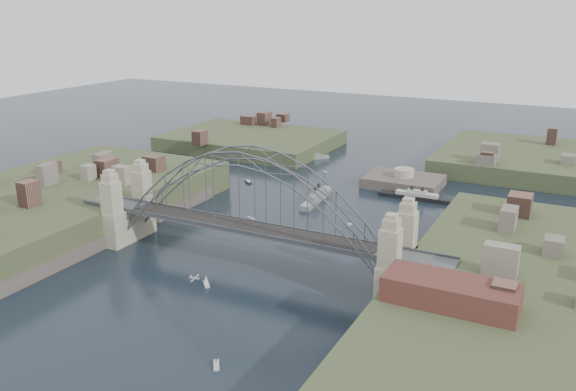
{
  "coord_description": "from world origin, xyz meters",
  "views": [
    {
      "loc": [
        59.44,
        -98.24,
        51.27
      ],
      "look_at": [
        0.0,
        18.0,
        10.0
      ],
      "focal_mm": 37.46,
      "sensor_mm": 36.0,
      "label": 1
    }
  ],
  "objects_px": {
    "naval_cruiser_near": "(317,197)",
    "naval_cruiser_far": "(311,158)",
    "fort_island": "(403,187)",
    "wharf_shed": "(451,292)",
    "ocean_liner": "(417,197)",
    "bridge": "(247,208)"
  },
  "relations": [
    {
      "from": "naval_cruiser_near",
      "to": "naval_cruiser_far",
      "type": "distance_m",
      "value": 46.34
    },
    {
      "from": "fort_island",
      "to": "wharf_shed",
      "type": "height_order",
      "value": "wharf_shed"
    },
    {
      "from": "naval_cruiser_far",
      "to": "ocean_liner",
      "type": "xyz_separation_m",
      "value": [
        45.5,
        -27.92,
        0.09
      ]
    },
    {
      "from": "wharf_shed",
      "to": "naval_cruiser_far",
      "type": "distance_m",
      "value": 123.44
    },
    {
      "from": "wharf_shed",
      "to": "ocean_liner",
      "type": "bearing_deg",
      "value": 108.81
    },
    {
      "from": "bridge",
      "to": "fort_island",
      "type": "distance_m",
      "value": 72.14
    },
    {
      "from": "naval_cruiser_near",
      "to": "ocean_liner",
      "type": "distance_m",
      "value": 27.7
    },
    {
      "from": "fort_island",
      "to": "bridge",
      "type": "bearing_deg",
      "value": -99.73
    },
    {
      "from": "bridge",
      "to": "fort_island",
      "type": "xyz_separation_m",
      "value": [
        12.0,
        70.0,
        -12.66
      ]
    },
    {
      "from": "naval_cruiser_far",
      "to": "ocean_liner",
      "type": "bearing_deg",
      "value": -31.53
    },
    {
      "from": "bridge",
      "to": "wharf_shed",
      "type": "xyz_separation_m",
      "value": [
        44.0,
        -14.0,
        -2.32
      ]
    },
    {
      "from": "fort_island",
      "to": "ocean_liner",
      "type": "distance_m",
      "value": 13.1
    },
    {
      "from": "naval_cruiser_near",
      "to": "bridge",
      "type": "bearing_deg",
      "value": -83.53
    },
    {
      "from": "bridge",
      "to": "ocean_liner",
      "type": "height_order",
      "value": "bridge"
    },
    {
      "from": "fort_island",
      "to": "ocean_liner",
      "type": "relative_size",
      "value": 1.04
    },
    {
      "from": "fort_island",
      "to": "naval_cruiser_near",
      "type": "relative_size",
      "value": 1.07
    },
    {
      "from": "naval_cruiser_near",
      "to": "naval_cruiser_far",
      "type": "relative_size",
      "value": 1.84
    },
    {
      "from": "wharf_shed",
      "to": "ocean_liner",
      "type": "distance_m",
      "value": 77.73
    },
    {
      "from": "wharf_shed",
      "to": "naval_cruiser_far",
      "type": "bearing_deg",
      "value": 124.88
    },
    {
      "from": "wharf_shed",
      "to": "naval_cruiser_far",
      "type": "xyz_separation_m",
      "value": [
        -70.39,
        100.98,
        -9.28
      ]
    },
    {
      "from": "bridge",
      "to": "naval_cruiser_near",
      "type": "distance_m",
      "value": 47.45
    },
    {
      "from": "bridge",
      "to": "wharf_shed",
      "type": "distance_m",
      "value": 46.23
    }
  ]
}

